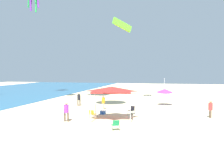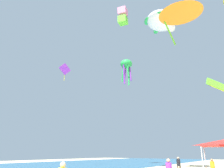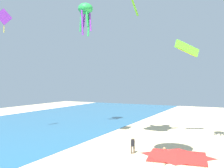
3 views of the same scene
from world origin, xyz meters
name	(u,v)px [view 1 (image 1 of 3)]	position (x,y,z in m)	size (l,w,h in m)	color
ground	(157,118)	(0.00, 0.00, -0.05)	(120.00, 120.00, 0.10)	beige
canopy_tent	(112,90)	(-2.00, 3.96, 2.74)	(3.35, 3.88, 3.02)	#B7B7BC
beach_umbrella	(165,91)	(8.47, -0.42, 1.90)	(2.03, 2.00, 2.25)	silver
folding_chair_near_cooler	(92,114)	(-1.93, 5.81, 0.47)	(0.73, 0.65, 0.82)	black
folding_chair_right_of_tent	(116,124)	(-5.90, 2.69, 0.47)	(0.78, 0.73, 0.82)	black
folding_chair_facing_ocean	(132,110)	(1.22, 2.64, 0.47)	(0.75, 0.67, 0.82)	black
cooler_box	(103,112)	(0.60, 5.51, 0.20)	(0.68, 0.51, 0.40)	blue
banner_flag	(164,88)	(11.06, -0.29, 2.06)	(0.36, 0.06, 3.42)	silver
person_beachcomber	(66,110)	(-3.71, 7.63, 1.01)	(0.41, 0.46, 1.73)	brown
person_watching_sky	(210,108)	(1.05, -4.89, 0.96)	(0.44, 0.39, 1.64)	brown
person_far_stroller	(103,101)	(3.58, 6.29, 0.93)	(0.42, 0.38, 1.59)	#C6B28C
person_near_umbrella	(79,98)	(5.67, 10.08, 0.98)	(0.40, 0.40, 1.68)	brown
kite_parafoil_lime	(122,25)	(15.28, 6.48, 11.59)	(2.74, 2.71, 2.16)	#66D82D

